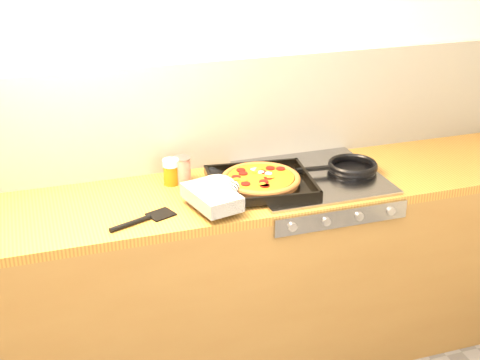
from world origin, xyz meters
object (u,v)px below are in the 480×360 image
object	(u,v)px
juice_glass	(171,172)
tomato_can	(182,170)
pizza_on_tray	(247,184)
frying_pan	(351,167)

from	to	relation	value
juice_glass	tomato_can	bearing A→B (deg)	11.00
juice_glass	pizza_on_tray	bearing A→B (deg)	-35.16
pizza_on_tray	frying_pan	size ratio (longest dim) A/B	1.55
pizza_on_tray	tomato_can	bearing A→B (deg)	137.95
pizza_on_tray	juice_glass	bearing A→B (deg)	144.84
pizza_on_tray	tomato_can	world-z (taller)	tomato_can
tomato_can	juice_glass	bearing A→B (deg)	-169.00
frying_pan	tomato_can	xyz separation A→B (m)	(-0.75, 0.16, 0.02)
tomato_can	frying_pan	bearing A→B (deg)	-12.12
pizza_on_tray	tomato_can	size ratio (longest dim) A/B	5.18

